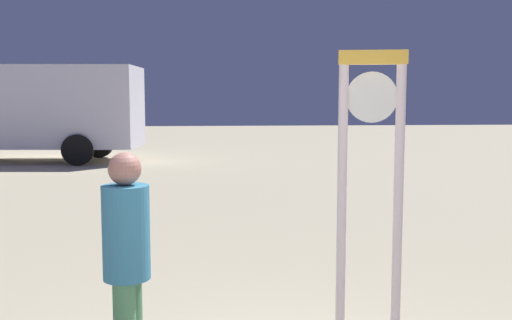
% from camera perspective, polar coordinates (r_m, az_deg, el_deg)
% --- Properties ---
extents(standing_clock, '(0.49, 0.17, 2.24)m').
position_cam_1_polar(standing_clock, '(4.32, 11.15, -1.15)').
color(standing_clock, white).
rests_on(standing_clock, ground_plane).
extents(person_near_clock, '(0.30, 0.30, 1.56)m').
position_cam_1_polar(person_near_clock, '(3.83, -12.54, -9.59)').
color(person_near_clock, '#4E875B').
rests_on(person_near_clock, ground_plane).
extents(box_truck_near, '(6.58, 3.05, 2.90)m').
position_cam_1_polar(box_truck_near, '(19.03, -20.28, 4.67)').
color(box_truck_near, white).
rests_on(box_truck_near, ground_plane).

